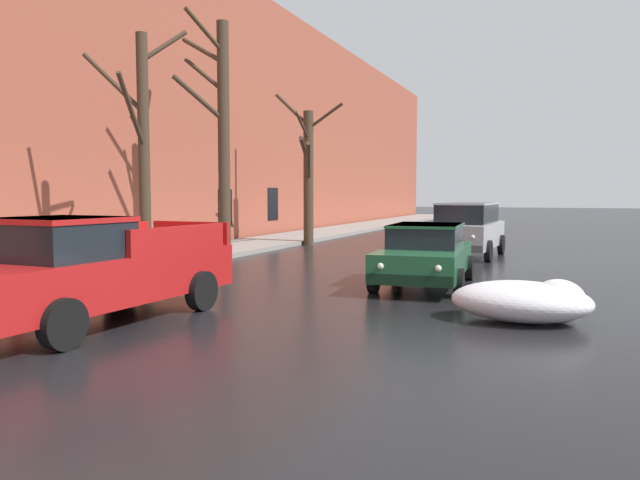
% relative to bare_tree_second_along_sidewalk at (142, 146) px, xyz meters
% --- Properties ---
extents(left_sidewalk_slab, '(3.14, 80.00, 0.16)m').
position_rel_bare_tree_second_along_sidewalk_xyz_m(left_sidewalk_slab, '(-1.78, 5.49, -3.24)').
color(left_sidewalk_slab, gray).
rests_on(left_sidewalk_slab, ground).
extents(brick_townhouse_facade, '(0.63, 80.00, 11.48)m').
position_rel_bare_tree_second_along_sidewalk_xyz_m(brick_townhouse_facade, '(-3.85, 5.49, 2.42)').
color(brick_townhouse_facade, '#9E4C38').
rests_on(brick_townhouse_facade, ground).
extents(snow_bank_along_left_kerb, '(2.27, 1.48, 0.72)m').
position_rel_bare_tree_second_along_sidewalk_xyz_m(snow_bank_along_left_kerb, '(9.34, -2.03, -2.97)').
color(snow_bank_along_left_kerb, white).
rests_on(snow_bank_along_left_kerb, ground).
extents(bare_tree_second_along_sidewalk, '(2.20, 2.62, 6.33)m').
position_rel_bare_tree_second_along_sidewalk_xyz_m(bare_tree_second_along_sidewalk, '(0.00, 0.00, 0.00)').
color(bare_tree_second_along_sidewalk, '#423323').
rests_on(bare_tree_second_along_sidewalk, ground).
extents(bare_tree_mid_block, '(2.34, 2.47, 7.51)m').
position_rel_bare_tree_second_along_sidewalk_xyz_m(bare_tree_mid_block, '(-0.06, 3.85, 0.71)').
color(bare_tree_mid_block, '#423323').
rests_on(bare_tree_mid_block, ground).
extents(bare_tree_far_down_block, '(3.04, 2.36, 6.32)m').
position_rel_bare_tree_second_along_sidewalk_xyz_m(bare_tree_far_down_block, '(0.07, 10.39, -0.26)').
color(bare_tree_far_down_block, '#423323').
rests_on(bare_tree_far_down_block, ground).
extents(pickup_truck_red_approaching_near_lane, '(2.37, 5.33, 1.76)m').
position_rel_bare_tree_second_along_sidewalk_xyz_m(pickup_truck_red_approaching_near_lane, '(2.75, -4.86, -2.43)').
color(pickup_truck_red_approaching_near_lane, red).
rests_on(pickup_truck_red_approaching_near_lane, ground).
extents(sedan_green_parked_kerbside_close, '(2.19, 4.43, 1.42)m').
position_rel_bare_tree_second_along_sidewalk_xyz_m(sedan_green_parked_kerbside_close, '(6.93, 1.24, -2.56)').
color(sedan_green_parked_kerbside_close, '#1E5633').
rests_on(sedan_green_parked_kerbside_close, ground).
extents(suv_silver_parked_kerbside_mid, '(2.20, 4.51, 1.82)m').
position_rel_bare_tree_second_along_sidewalk_xyz_m(suv_silver_parked_kerbside_mid, '(6.85, 8.21, -2.33)').
color(suv_silver_parked_kerbside_mid, '#B7B7BC').
rests_on(suv_silver_parked_kerbside_mid, ground).
extents(fire_hydrant, '(0.42, 0.22, 0.71)m').
position_rel_bare_tree_second_along_sidewalk_xyz_m(fire_hydrant, '(0.35, -4.21, -2.96)').
color(fire_hydrant, '#B21E19').
rests_on(fire_hydrant, ground).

